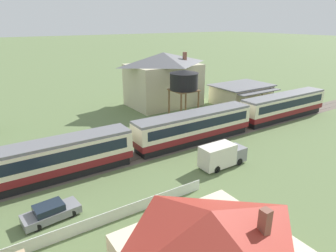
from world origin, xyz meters
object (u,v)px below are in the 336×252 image
at_px(parked_car_grey, 51,212).
at_px(delivery_truck_grey, 222,155).
at_px(cottage_red_roof_2, 209,250).
at_px(station_building, 241,94).
at_px(water_tower, 184,81).
at_px(passenger_train, 133,140).
at_px(station_house_grey_roof, 163,78).

bearing_deg(parked_car_grey, delivery_truck_grey, -7.57).
bearing_deg(delivery_truck_grey, cottage_red_roof_2, -135.62).
bearing_deg(station_building, water_tower, -170.89).
bearing_deg(passenger_train, parked_car_grey, -148.45).
xyz_separation_m(parked_car_grey, delivery_truck_grey, (18.02, -0.56, 0.66)).
distance_m(station_house_grey_roof, water_tower, 10.08).
xyz_separation_m(station_building, delivery_truck_grey, (-21.69, -17.93, -0.52)).
bearing_deg(passenger_train, delivery_truck_grey, -45.85).
distance_m(station_building, parked_car_grey, 43.35).
bearing_deg(delivery_truck_grey, station_house_grey_roof, 71.57).
relative_size(station_house_grey_roof, parked_car_grey, 2.93).
xyz_separation_m(passenger_train, delivery_truck_grey, (7.07, -7.28, -0.94)).
bearing_deg(parked_car_grey, cottage_red_roof_2, -68.27).
bearing_deg(passenger_train, cottage_red_roof_2, -103.97).
bearing_deg(cottage_red_roof_2, water_tower, 56.61).
bearing_deg(station_house_grey_roof, cottage_red_roof_2, -118.78).
height_order(passenger_train, delivery_truck_grey, passenger_train).
xyz_separation_m(station_building, cottage_red_roof_2, (-33.43, -29.42, 1.03)).
relative_size(cottage_red_roof_2, parked_car_grey, 2.17).
relative_size(station_building, parked_car_grey, 2.39).
bearing_deg(station_house_grey_roof, delivery_truck_grey, -108.43).
distance_m(passenger_train, station_building, 30.67).
xyz_separation_m(passenger_train, cottage_red_roof_2, (-4.67, -18.77, 0.61)).
relative_size(passenger_train, station_house_grey_roof, 5.38).
bearing_deg(station_building, delivery_truck_grey, -140.41).
relative_size(station_building, station_house_grey_roof, 0.82).
height_order(station_building, cottage_red_roof_2, cottage_red_roof_2).
height_order(passenger_train, station_house_grey_roof, station_house_grey_roof).
distance_m(passenger_train, station_house_grey_roof, 23.75).
bearing_deg(delivery_truck_grey, passenger_train, 134.15).
relative_size(passenger_train, cottage_red_roof_2, 7.26).
xyz_separation_m(passenger_train, station_building, (28.76, 10.65, -0.42)).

